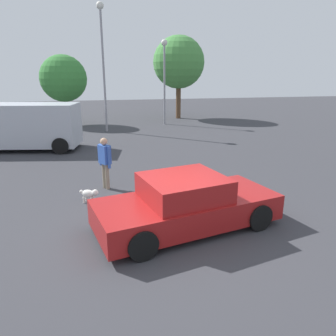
{
  "coord_description": "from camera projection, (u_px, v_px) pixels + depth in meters",
  "views": [
    {
      "loc": [
        -1.69,
        -6.52,
        3.54
      ],
      "look_at": [
        0.3,
        2.04,
        0.9
      ],
      "focal_mm": 33.44,
      "sensor_mm": 36.0,
      "label": 1
    }
  ],
  "objects": [
    {
      "name": "ground_plane",
      "position": [
        175.0,
        229.0,
        7.47
      ],
      "size": [
        80.0,
        80.0,
        0.0
      ],
      "primitive_type": "plane",
      "color": "#38383D"
    },
    {
      "name": "tree_back_left",
      "position": [
        179.0,
        62.0,
        25.07
      ],
      "size": [
        4.13,
        4.13,
        6.54
      ],
      "color": "brown",
      "rests_on": "ground_plane"
    },
    {
      "name": "dog",
      "position": [
        89.0,
        194.0,
        8.91
      ],
      "size": [
        0.53,
        0.4,
        0.42
      ],
      "rotation": [
        0.0,
        0.0,
        5.74
      ],
      "color": "white",
      "rests_on": "ground_plane"
    },
    {
      "name": "sedan_foreground",
      "position": [
        186.0,
        204.0,
        7.39
      ],
      "size": [
        4.61,
        2.66,
        1.29
      ],
      "rotation": [
        0.0,
        0.0,
        0.21
      ],
      "color": "maroon",
      "rests_on": "ground_plane"
    },
    {
      "name": "van_white",
      "position": [
        25.0,
        125.0,
        15.01
      ],
      "size": [
        5.29,
        2.98,
        2.21
      ],
      "rotation": [
        0.0,
        0.0,
        -0.19
      ],
      "color": "#B2B7C1",
      "rests_on": "ground_plane"
    },
    {
      "name": "tree_back_center",
      "position": [
        63.0,
        79.0,
        22.0
      ],
      "size": [
        3.25,
        3.25,
        4.89
      ],
      "color": "brown",
      "rests_on": "ground_plane"
    },
    {
      "name": "light_post_mid",
      "position": [
        102.0,
        48.0,
        18.86
      ],
      "size": [
        0.44,
        0.44,
        7.61
      ],
      "color": "gray",
      "rests_on": "ground_plane"
    },
    {
      "name": "light_post_near",
      "position": [
        164.0,
        67.0,
        22.06
      ],
      "size": [
        0.44,
        0.44,
        5.87
      ],
      "color": "gray",
      "rests_on": "ground_plane"
    },
    {
      "name": "pedestrian",
      "position": [
        105.0,
        159.0,
        9.83
      ],
      "size": [
        0.41,
        0.5,
        1.66
      ],
      "rotation": [
        0.0,
        0.0,
        3.67
      ],
      "color": "gray",
      "rests_on": "ground_plane"
    }
  ]
}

